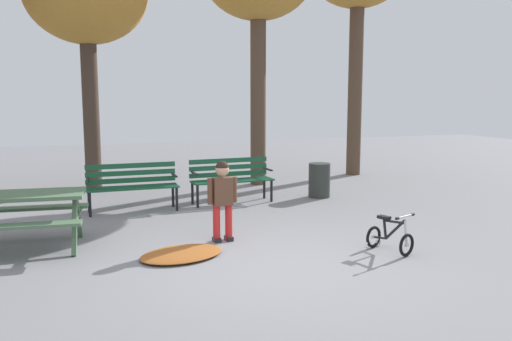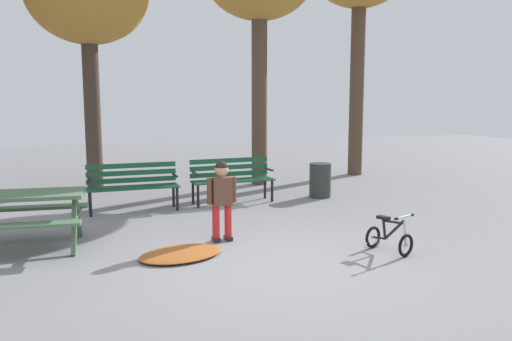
% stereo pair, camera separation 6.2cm
% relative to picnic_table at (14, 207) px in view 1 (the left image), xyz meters
% --- Properties ---
extents(ground, '(36.00, 36.00, 0.00)m').
position_rel_picnic_table_xyz_m(ground, '(2.94, -1.73, -0.59)').
color(ground, gray).
extents(picnic_table, '(1.90, 1.48, 0.79)m').
position_rel_picnic_table_xyz_m(picnic_table, '(0.00, 0.00, 0.00)').
color(picnic_table, '#4C6B4C').
rests_on(picnic_table, ground).
extents(park_bench_far_left, '(1.61, 0.50, 0.85)m').
position_rel_picnic_table_xyz_m(park_bench_far_left, '(1.72, 1.99, -0.08)').
color(park_bench_far_left, '#195133').
rests_on(park_bench_far_left, ground).
extents(park_bench_left, '(1.63, 0.57, 0.85)m').
position_rel_picnic_table_xyz_m(park_bench_left, '(3.61, 2.19, -0.08)').
color(park_bench_left, '#195133').
rests_on(park_bench_left, ground).
extents(child_standing, '(0.44, 0.19, 1.15)m').
position_rel_picnic_table_xyz_m(child_standing, '(2.74, -0.46, 0.09)').
color(child_standing, red).
rests_on(child_standing, ground).
extents(kids_bicycle, '(0.52, 0.63, 0.54)m').
position_rel_picnic_table_xyz_m(kids_bicycle, '(4.70, -1.66, -0.39)').
color(kids_bicycle, black).
rests_on(kids_bicycle, ground).
extents(leaf_pile, '(1.29, 1.08, 0.07)m').
position_rel_picnic_table_xyz_m(leaf_pile, '(2.06, -1.00, -0.56)').
color(leaf_pile, '#9E5623').
rests_on(leaf_pile, ground).
extents(trash_bin, '(0.44, 0.44, 0.70)m').
position_rel_picnic_table_xyz_m(trash_bin, '(5.47, 2.13, -0.24)').
color(trash_bin, '#2D332D').
rests_on(trash_bin, ground).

